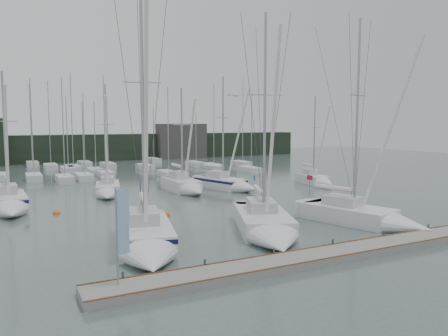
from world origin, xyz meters
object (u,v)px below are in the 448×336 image
object	(u,v)px
sailboat_mid_c	(186,187)
dock_banner	(121,227)
sailboat_near_right	(374,219)
buoy_b	(236,203)
sailboat_near_center	(269,229)
sailboat_mid_d	(230,184)
buoy_c	(56,214)
sailboat_near_left	(147,243)
sailboat_mid_a	(9,205)
buoy_a	(166,216)
sailboat_mid_b	(108,191)
sailboat_mid_e	(318,181)

from	to	relation	value
sailboat_mid_c	dock_banner	distance (m)	26.84
sailboat_near_right	sailboat_mid_c	bearing A→B (deg)	90.67
buoy_b	sailboat_near_right	bearing A→B (deg)	-69.81
sailboat_near_right	sailboat_near_center	bearing A→B (deg)	157.64
sailboat_mid_d	dock_banner	world-z (taller)	sailboat_mid_d
sailboat_near_right	buoy_c	distance (m)	24.37
sailboat_near_left	buoy_c	size ratio (longest dim) A/B	27.17
sailboat_mid_d	dock_banner	size ratio (longest dim) A/B	3.12
sailboat_near_center	dock_banner	distance (m)	11.73
dock_banner	sailboat_mid_a	bearing A→B (deg)	86.20
sailboat_near_left	sailboat_near_right	distance (m)	16.15
sailboat_mid_c	buoy_a	bearing A→B (deg)	-120.36
sailboat_mid_c	buoy_a	size ratio (longest dim) A/B	18.63
sailboat_mid_b	sailboat_mid_e	distance (m)	23.82
sailboat_near_left	sailboat_mid_b	size ratio (longest dim) A/B	1.37
sailboat_mid_d	buoy_b	size ratio (longest dim) A/B	28.03
sailboat_near_center	sailboat_mid_c	size ratio (longest dim) A/B	1.33
sailboat_near_right	buoy_a	bearing A→B (deg)	123.01
sailboat_mid_e	buoy_c	world-z (taller)	sailboat_mid_e
sailboat_near_left	sailboat_mid_d	size ratio (longest dim) A/B	1.24
sailboat_mid_a	buoy_c	xyz separation A→B (m)	(3.35, -2.27, -0.65)
sailboat_mid_b	buoy_b	xyz separation A→B (m)	(9.48, -9.09, -0.53)
sailboat_mid_b	buoy_c	xyz separation A→B (m)	(-5.48, -6.49, -0.53)
sailboat_mid_c	buoy_c	bearing A→B (deg)	-159.65
sailboat_mid_c	buoy_c	xyz separation A→B (m)	(-13.23, -5.01, -0.61)
sailboat_near_left	sailboat_near_right	world-z (taller)	sailboat_near_left
sailboat_mid_b	buoy_b	bearing A→B (deg)	-31.37
buoy_b	buoy_c	size ratio (longest dim) A/B	0.78
sailboat_near_left	sailboat_near_center	distance (m)	7.90
sailboat_mid_e	sailboat_mid_b	bearing A→B (deg)	179.09
sailboat_mid_a	buoy_a	distance (m)	13.02
sailboat_mid_c	buoy_c	size ratio (longest dim) A/B	19.68
sailboat_near_right	sailboat_mid_a	bearing A→B (deg)	126.54
sailboat_mid_b	buoy_b	size ratio (longest dim) A/B	25.36
sailboat_near_right	sailboat_mid_b	xyz separation A→B (m)	(-13.93, 21.21, -0.04)
sailboat_mid_d	dock_banner	distance (m)	29.20
sailboat_near_right	sailboat_mid_a	distance (m)	28.40
sailboat_mid_a	buoy_b	bearing A→B (deg)	-16.91
sailboat_mid_d	sailboat_mid_a	bearing A→B (deg)	169.32
sailboat_near_right	sailboat_mid_d	bearing A→B (deg)	76.86
sailboat_near_right	buoy_a	distance (m)	15.47
sailboat_near_left	sailboat_near_right	xyz separation A→B (m)	(16.12, -1.01, -0.08)
sailboat_near_center	buoy_c	world-z (taller)	sailboat_near_center
sailboat_mid_d	buoy_a	xyz separation A→B (m)	(-10.58, -9.38, -0.60)
buoy_a	buoy_b	xyz separation A→B (m)	(7.34, 2.13, 0.00)
sailboat_mid_e	dock_banner	size ratio (longest dim) A/B	2.66
sailboat_near_left	sailboat_mid_d	bearing A→B (deg)	64.12
sailboat_near_right	sailboat_mid_e	xyz separation A→B (m)	(9.67, 18.04, -0.05)
sailboat_near_right	buoy_c	xyz separation A→B (m)	(-19.42, 14.72, -0.57)
sailboat_near_center	sailboat_mid_c	distance (m)	19.03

